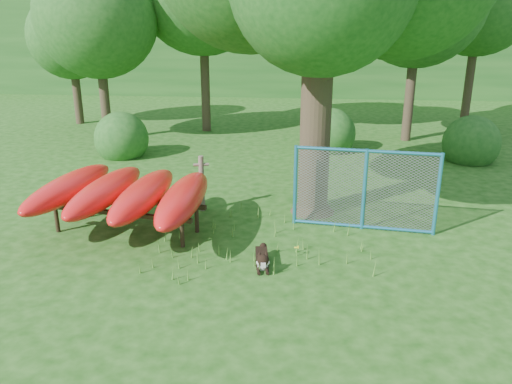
# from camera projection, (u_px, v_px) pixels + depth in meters

# --- Properties ---
(ground) EXTENTS (80.00, 80.00, 0.00)m
(ground) POSITION_uv_depth(u_px,v_px,m) (239.00, 262.00, 9.39)
(ground) COLOR #15450D
(ground) RESTS_ON ground
(wooden_post) EXTENTS (0.37, 0.17, 1.35)m
(wooden_post) POSITION_uv_depth(u_px,v_px,m) (202.00, 182.00, 11.78)
(wooden_post) COLOR brown
(wooden_post) RESTS_ON ground
(kayak_rack) EXTENTS (3.59, 3.82, 1.16)m
(kayak_rack) POSITION_uv_depth(u_px,v_px,m) (124.00, 193.00, 10.48)
(kayak_rack) COLOR black
(kayak_rack) RESTS_ON ground
(husky_dog) EXTENTS (0.33, 0.97, 0.43)m
(husky_dog) POSITION_uv_depth(u_px,v_px,m) (262.00, 259.00, 9.18)
(husky_dog) COLOR black
(husky_dog) RESTS_ON ground
(fence_section) EXTENTS (3.05, 0.45, 2.98)m
(fence_section) POSITION_uv_depth(u_px,v_px,m) (364.00, 190.00, 10.65)
(fence_section) COLOR teal
(fence_section) RESTS_ON ground
(wildflower_clump) EXTENTS (0.09, 0.08, 0.20)m
(wildflower_clump) POSITION_uv_depth(u_px,v_px,m) (297.00, 248.00, 9.60)
(wildflower_clump) COLOR #4F8B2D
(wildflower_clump) RESTS_ON ground
(bg_tree_a) EXTENTS (4.40, 4.40, 6.70)m
(bg_tree_a) POSITION_uv_depth(u_px,v_px,m) (97.00, 17.00, 18.02)
(bg_tree_a) COLOR #32281B
(bg_tree_a) RESTS_ON ground
(bg_tree_c) EXTENTS (4.00, 4.00, 6.12)m
(bg_tree_c) POSITION_uv_depth(u_px,v_px,m) (318.00, 28.00, 20.19)
(bg_tree_c) COLOR #32281B
(bg_tree_c) RESTS_ON ground
(bg_tree_f) EXTENTS (3.60, 3.60, 5.55)m
(bg_tree_f) POSITION_uv_depth(u_px,v_px,m) (71.00, 37.00, 21.33)
(bg_tree_f) COLOR #32281B
(bg_tree_f) RESTS_ON ground
(shrub_left) EXTENTS (1.80, 1.80, 1.80)m
(shrub_left) POSITION_uv_depth(u_px,v_px,m) (123.00, 156.00, 16.95)
(shrub_left) COLOR #1B511A
(shrub_left) RESTS_ON ground
(shrub_right) EXTENTS (1.80, 1.80, 1.80)m
(shrub_right) POSITION_uv_depth(u_px,v_px,m) (469.00, 161.00, 16.30)
(shrub_right) COLOR #1B511A
(shrub_right) RESTS_ON ground
(shrub_mid) EXTENTS (1.80, 1.80, 1.80)m
(shrub_mid) POSITION_uv_depth(u_px,v_px,m) (329.00, 150.00, 17.68)
(shrub_mid) COLOR #1B511A
(shrub_mid) RESTS_ON ground
(wooded_hillside) EXTENTS (80.00, 12.00, 6.00)m
(wooded_hillside) POSITION_uv_depth(u_px,v_px,m) (292.00, 43.00, 34.82)
(wooded_hillside) COLOR #1B511A
(wooded_hillside) RESTS_ON ground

